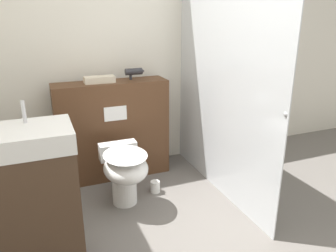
% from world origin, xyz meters
% --- Properties ---
extents(wall_back, '(8.00, 0.06, 2.50)m').
position_xyz_m(wall_back, '(0.00, 1.86, 1.25)').
color(wall_back, silver).
rests_on(wall_back, ground_plane).
extents(partition_panel, '(1.12, 0.31, 1.01)m').
position_xyz_m(partition_panel, '(-0.22, 1.60, 0.50)').
color(partition_panel, '#51331E').
rests_on(partition_panel, ground_plane).
extents(shower_glass, '(0.04, 1.76, 2.07)m').
position_xyz_m(shower_glass, '(0.65, 0.95, 1.04)').
color(shower_glass, silver).
rests_on(shower_glass, ground_plane).
extents(toilet, '(0.38, 0.56, 0.52)m').
position_xyz_m(toilet, '(-0.26, 0.98, 0.34)').
color(toilet, white).
rests_on(toilet, ground_plane).
extents(sink_vanity, '(0.53, 0.42, 1.14)m').
position_xyz_m(sink_vanity, '(-0.98, 0.45, 0.50)').
color(sink_vanity, '#473323').
rests_on(sink_vanity, ground_plane).
extents(hair_drier, '(0.20, 0.07, 0.11)m').
position_xyz_m(hair_drier, '(0.04, 1.63, 1.08)').
color(hair_drier, '#2D2D33').
rests_on(hair_drier, partition_panel).
extents(folded_towel, '(0.29, 0.12, 0.06)m').
position_xyz_m(folded_towel, '(-0.32, 1.58, 1.04)').
color(folded_towel, beige).
rests_on(folded_towel, partition_panel).
extents(spare_toilet_roll, '(0.09, 0.09, 0.11)m').
position_xyz_m(spare_toilet_roll, '(0.05, 1.09, 0.06)').
color(spare_toilet_roll, white).
rests_on(spare_toilet_roll, ground_plane).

